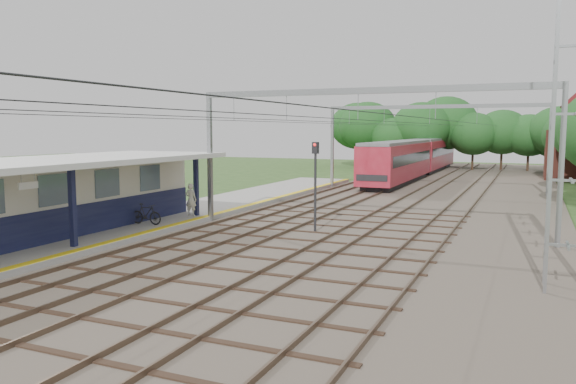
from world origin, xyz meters
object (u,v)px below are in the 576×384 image
Objects in this scene: train at (417,156)px; person at (191,200)px; signal_post at (315,176)px; bicycle at (146,214)px.

person is at bearing -99.09° from train.
person is at bearing -168.24° from signal_post.
person is 1.03× the size of bicycle.
bicycle is at bearing -144.78° from signal_post.
bicycle is (-0.45, -3.31, -0.37)m from person.
train is at bearing 108.99° from signal_post.
signal_post is at bearing -87.03° from train.
person reaches higher than bicycle.
bicycle is at bearing -98.97° from train.
bicycle is 8.60m from signal_post.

